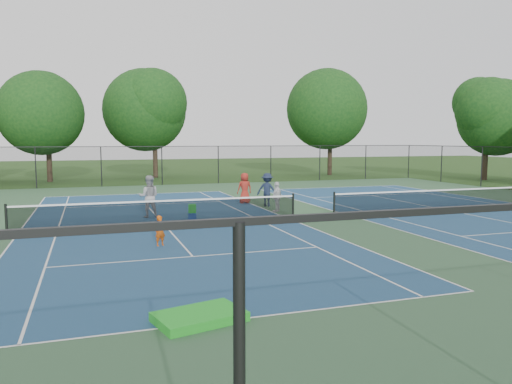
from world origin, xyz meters
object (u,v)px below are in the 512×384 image
object	(u,v)px
tree_back_d	(331,106)
bystander_c	(245,188)
bystander_b	(267,190)
bystander_a	(277,197)
ball_hopper	(192,208)
tree_side_e	(487,113)
child_player	(160,231)
instructor	(149,196)
tree_back_b	(154,106)
tree_back_a	(47,109)
ball_crate	(192,216)

from	to	relation	value
tree_back_d	bystander_c	world-z (taller)	tree_back_d
tree_back_d	bystander_c	size ratio (longest dim) A/B	6.10
bystander_b	bystander_c	bearing A→B (deg)	-28.42
bystander_b	bystander_c	world-z (taller)	bystander_b
bystander_a	ball_hopper	world-z (taller)	bystander_a
bystander_a	ball_hopper	bearing A→B (deg)	-30.81
tree_side_e	bystander_b	xyz separation A→B (m)	(-23.98, -10.33, -4.93)
child_player	ball_hopper	xyz separation A→B (m)	(2.11, 5.22, -0.03)
bystander_a	bystander_b	size ratio (longest dim) A/B	0.84
instructor	tree_back_b	bearing A→B (deg)	-86.68
bystander_a	bystander_b	distance (m)	2.13
instructor	ball_hopper	distance (m)	2.13
tree_back_d	tree_side_e	size ratio (longest dim) A/B	1.17
tree_side_e	instructor	distance (m)	33.06
tree_back_a	bystander_a	size ratio (longest dim) A/B	6.18
ball_crate	tree_back_a	bearing A→B (deg)	107.62
instructor	ball_crate	bearing A→B (deg)	158.52
bystander_a	ball_hopper	distance (m)	4.45
child_player	ball_hopper	distance (m)	5.63
tree_back_a	bystander_a	bearing A→B (deg)	-62.34
ball_hopper	bystander_a	bearing A→B (deg)	11.31
tree_back_b	bystander_c	size ratio (longest dim) A/B	5.91
tree_side_e	ball_hopper	xyz separation A→B (m)	(-28.60, -13.31, -5.33)
tree_back_b	tree_back_d	size ratio (longest dim) A/B	0.97
child_player	bystander_c	bearing A→B (deg)	38.37
tree_back_d	ball_crate	bearing A→B (deg)	-128.58
tree_back_d	instructor	world-z (taller)	tree_back_d
tree_back_a	tree_back_b	bearing A→B (deg)	12.53
tree_side_e	ball_crate	bearing A→B (deg)	-155.04
tree_back_d	bystander_b	xyz separation A→B (m)	(-13.98, -20.33, -5.94)
bystander_b	ball_hopper	bearing A→B (deg)	68.45
tree_back_d	bystander_a	distance (m)	27.26
child_player	bystander_a	world-z (taller)	bystander_a
tree_back_b	bystander_a	world-z (taller)	tree_back_b
tree_back_d	bystander_b	world-z (taller)	tree_back_d
bystander_a	tree_back_b	bearing A→B (deg)	-125.67
tree_side_e	bystander_c	distance (m)	26.72
bystander_a	tree_side_e	bearing A→B (deg)	165.04
tree_back_a	tree_back_d	bearing A→B (deg)	0.00
ball_crate	tree_back_d	bearing A→B (deg)	51.42
instructor	bystander_c	bearing A→B (deg)	-137.33
tree_side_e	instructor	xyz separation A→B (m)	(-30.35, -12.19, -4.85)
bystander_c	bystander_b	bearing A→B (deg)	110.44
tree_back_b	ball_hopper	world-z (taller)	tree_back_b
bystander_c	ball_hopper	size ratio (longest dim) A/B	4.38
tree_side_e	bystander_b	distance (m)	26.57
bystander_b	instructor	bearing A→B (deg)	51.86
tree_back_d	child_player	size ratio (longest dim) A/B	10.16
tree_back_d	bystander_a	world-z (taller)	tree_back_d
tree_back_b	tree_back_a	bearing A→B (deg)	-167.47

